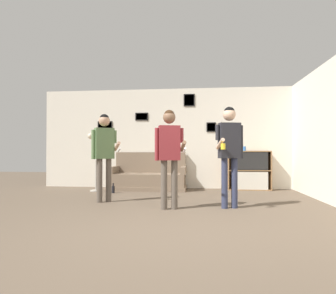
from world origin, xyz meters
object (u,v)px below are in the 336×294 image
(person_player_foreground_center, at_px, (169,148))
(bottle_on_floor, at_px, (113,189))
(person_player_foreground_left, at_px, (104,148))
(floor_lamp, at_px, (96,149))
(person_watcher_holding_cup, at_px, (229,145))
(bookshelf, at_px, (249,170))
(couch, at_px, (149,178))
(drinking_cup, at_px, (244,149))

(person_player_foreground_center, relative_size, bottle_on_floor, 7.22)
(person_player_foreground_left, height_order, person_player_foreground_center, person_player_foreground_left)
(floor_lamp, bearing_deg, person_watcher_holding_cup, -31.48)
(bottle_on_floor, bearing_deg, person_watcher_holding_cup, -32.25)
(floor_lamp, relative_size, person_player_foreground_left, 0.90)
(bookshelf, bearing_deg, bottle_on_floor, -163.87)
(couch, bearing_deg, bottle_on_floor, -133.36)
(bookshelf, bearing_deg, person_player_foreground_center, -122.52)
(floor_lamp, distance_m, person_watcher_holding_cup, 3.63)
(couch, distance_m, person_player_foreground_center, 2.82)
(person_watcher_holding_cup, xyz_separation_m, bottle_on_floor, (-2.57, 1.62, -1.01))
(person_player_foreground_left, bearing_deg, bottle_on_floor, 98.69)
(person_player_foreground_left, relative_size, drinking_cup, 14.94)
(couch, bearing_deg, bookshelf, 4.16)
(couch, relative_size, person_watcher_holding_cup, 1.09)
(person_watcher_holding_cup, bearing_deg, person_player_foreground_left, 170.99)
(person_watcher_holding_cup, bearing_deg, drinking_cup, 76.44)
(couch, relative_size, person_player_foreground_left, 1.12)
(person_player_foreground_center, distance_m, person_watcher_holding_cup, 1.06)
(floor_lamp, bearing_deg, drinking_cup, 10.48)
(person_watcher_holding_cup, bearing_deg, floor_lamp, 148.52)
(floor_lamp, relative_size, person_player_foreground_center, 0.91)
(floor_lamp, distance_m, bottle_on_floor, 1.13)
(couch, height_order, floor_lamp, floor_lamp)
(drinking_cup, bearing_deg, floor_lamp, -169.52)
(couch, bearing_deg, person_player_foreground_center, -72.70)
(bookshelf, distance_m, person_player_foreground_center, 3.35)
(person_watcher_holding_cup, distance_m, bottle_on_floor, 3.21)
(person_player_foreground_left, distance_m, person_watcher_holding_cup, 2.41)
(bookshelf, relative_size, person_player_foreground_center, 0.64)
(person_watcher_holding_cup, bearing_deg, couch, 127.65)
(couch, relative_size, floor_lamp, 1.25)
(bookshelf, xyz_separation_m, person_player_foreground_left, (-3.12, -2.20, 0.57))
(bookshelf, distance_m, person_player_foreground_left, 3.86)
(person_player_foreground_center, relative_size, person_watcher_holding_cup, 0.96)
(person_player_foreground_left, bearing_deg, person_player_foreground_center, -23.39)
(bookshelf, relative_size, bottle_on_floor, 4.59)
(couch, xyz_separation_m, person_player_foreground_center, (0.81, -2.60, 0.74))
(person_watcher_holding_cup, bearing_deg, person_player_foreground_center, -168.86)
(couch, relative_size, bottle_on_floor, 8.19)
(floor_lamp, xyz_separation_m, bottle_on_floor, (0.52, -0.27, -0.97))
(bookshelf, xyz_separation_m, drinking_cup, (-0.12, 0.00, 0.56))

